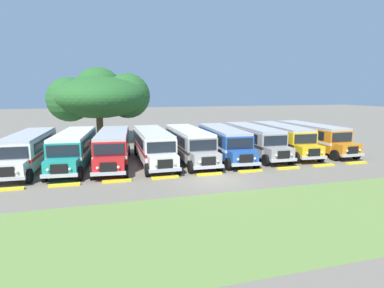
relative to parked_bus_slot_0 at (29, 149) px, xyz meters
The scene contains 21 objects.
ground_plane 15.68m from the parked_bus_slot_0, 29.66° to the right, with size 220.00×220.00×0.00m, color slate.
foreground_grass_strip 20.22m from the parked_bus_slot_0, 47.72° to the right, with size 80.00×8.77×0.01m, color olive.
parked_bus_slot_0 is the anchor object (origin of this frame).
parked_bus_slot_1 3.53m from the parked_bus_slot_0, ahead, with size 3.54×10.97×2.82m.
parked_bus_slot_2 6.75m from the parked_bus_slot_0, ahead, with size 3.56×10.97×2.82m.
parked_bus_slot_3 10.19m from the parked_bus_slot_0, ahead, with size 2.69×10.84×2.82m.
parked_bus_slot_4 13.56m from the parked_bus_slot_0, ahead, with size 2.75×10.85×2.82m.
parked_bus_slot_5 16.98m from the parked_bus_slot_0, ahead, with size 3.24×10.92×2.82m.
parked_bus_slot_6 20.39m from the parked_bus_slot_0, ahead, with size 2.90×10.87×2.82m.
parked_bus_slot_7 23.70m from the parked_bus_slot_0, ahead, with size 3.30×10.93×2.82m.
parked_bus_slot_8 27.30m from the parked_bus_slot_0, ahead, with size 2.78×10.85×2.82m.
curb_wheelstop_0 6.48m from the parked_bus_slot_0, 90.56° to the right, with size 2.00×0.36×0.15m, color yellow.
curb_wheelstop_1 7.29m from the parked_bus_slot_0, 62.05° to the right, with size 2.00×0.36×0.15m, color yellow.
curb_wheelstop_2 9.36m from the parked_bus_slot_0, 43.04° to the right, with size 2.00×0.36×0.15m, color yellow.
curb_wheelstop_3 12.05m from the parked_bus_slot_0, 31.83° to the right, with size 2.00×0.36×0.15m, color yellow.
curb_wheelstop_4 15.03m from the parked_bus_slot_0, 24.93° to the right, with size 2.00×0.36×0.15m, color yellow.
curb_wheelstop_5 18.16m from the parked_bus_slot_0, 20.38° to the right, with size 2.00×0.36×0.15m, color yellow.
curb_wheelstop_6 21.38m from the parked_bus_slot_0, 17.19° to the right, with size 2.00×0.36×0.15m, color yellow.
curb_wheelstop_7 24.64m from the parked_bus_slot_0, 14.85° to the right, with size 2.00×0.36×0.15m, color yellow.
curb_wheelstop_8 27.94m from the parked_bus_slot_0, 13.05° to the right, with size 2.00×0.36×0.15m, color yellow.
broad_shade_tree 14.67m from the parked_bus_slot_0, 65.95° to the left, with size 12.34×11.87×9.42m.
Camera 1 is at (-7.46, -19.99, 6.18)m, focal length 28.88 mm.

